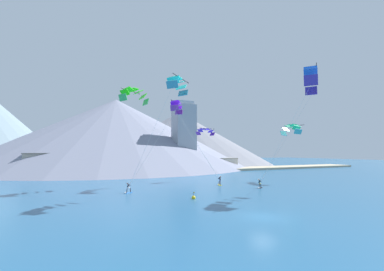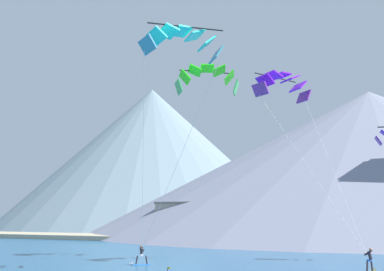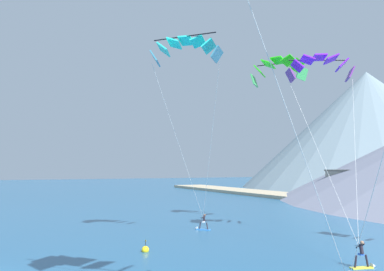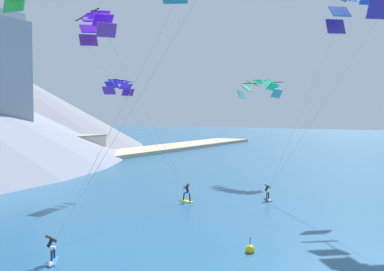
{
  "view_description": "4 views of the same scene",
  "coord_description": "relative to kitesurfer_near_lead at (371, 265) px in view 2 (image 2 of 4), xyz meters",
  "views": [
    {
      "loc": [
        -16.72,
        -20.44,
        6.38
      ],
      "look_at": [
        -0.23,
        16.21,
        8.93
      ],
      "focal_mm": 24.0,
      "sensor_mm": 36.0,
      "label": 1
    },
    {
      "loc": [
        13.87,
        -17.96,
        4.12
      ],
      "look_at": [
        -1.11,
        13.0,
        9.17
      ],
      "focal_mm": 50.0,
      "sensor_mm": 36.0,
      "label": 2
    },
    {
      "loc": [
        25.46,
        2.12,
        6.3
      ],
      "look_at": [
        -3.45,
        16.16,
        9.12
      ],
      "focal_mm": 35.0,
      "sensor_mm": 36.0,
      "label": 3
    },
    {
      "loc": [
        -25.17,
        1.76,
        8.2
      ],
      "look_at": [
        3.92,
        19.17,
        6.44
      ],
      "focal_mm": 40.0,
      "sensor_mm": 36.0,
      "label": 4
    }
  ],
  "objects": [
    {
      "name": "kitesurfer_near_lead",
      "position": [
        0.0,
        0.0,
        0.0
      ],
      "size": [
        0.84,
        1.78,
        1.81
      ],
      "color": "yellow",
      "rests_on": "ground"
    },
    {
      "name": "shore_building_harbour_front",
      "position": [
        -33.69,
        38.38,
        2.48
      ],
      "size": [
        8.86,
        6.06,
        6.06
      ],
      "color": "#A89E8E",
      "rests_on": "ground"
    },
    {
      "name": "mountain_peak_west_ridge",
      "position": [
        -68.13,
        86.02,
        18.74
      ],
      "size": [
        83.27,
        83.27,
        38.6
      ],
      "color": "gray",
      "rests_on": "ground"
    },
    {
      "name": "kitesurfer_near_trail",
      "position": [
        -17.79,
        -2.39,
        -0.11
      ],
      "size": [
        1.6,
        1.41,
        1.63
      ],
      "color": "#337FDB",
      "rests_on": "ground"
    },
    {
      "name": "parafoil_kite_distant_low_drift",
      "position": [
        -15.33,
        5.9,
        16.84
      ],
      "size": [
        6.15,
        4.96,
        2.91
      ],
      "color": "green"
    },
    {
      "name": "parafoil_kite_near_lead",
      "position": [
        -7.3,
        4.05,
        14.84
      ],
      "size": [
        9.13,
        7.09,
        14.98
      ],
      "color": "purple"
    },
    {
      "name": "mountain_peak_central_summit",
      "position": [
        -9.23,
        76.81,
        14.5
      ],
      "size": [
        118.41,
        118.41,
        30.11
      ],
      "color": "gray",
      "rests_on": "ground"
    },
    {
      "name": "parafoil_kite_near_trail",
      "position": [
        -11.46,
        -7.17,
        16.03
      ],
      "size": [
        8.67,
        7.72,
        16.27
      ],
      "color": "teal"
    },
    {
      "name": "shoreline_strip",
      "position": [
        -8.39,
        34.06,
        -0.21
      ],
      "size": [
        180.0,
        10.0,
        0.7
      ],
      "primitive_type": "cube",
      "color": "tan",
      "rests_on": "ground"
    }
  ]
}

